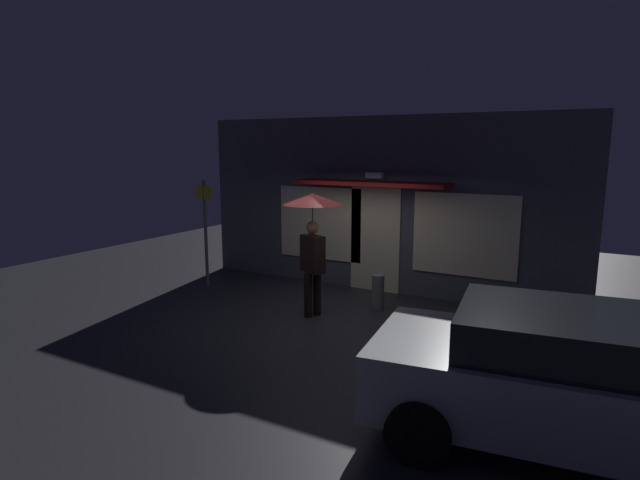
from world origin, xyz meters
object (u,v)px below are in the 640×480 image
object	(u,v)px
street_sign_post	(205,227)
person_with_umbrella	(312,223)
sidewalk_bollard	(378,292)
sidewalk_bollard_2	(512,314)
parked_car	(573,379)

from	to	relation	value
street_sign_post	person_with_umbrella	bearing A→B (deg)	-11.71
sidewalk_bollard	street_sign_post	bearing A→B (deg)	-175.46
street_sign_post	sidewalk_bollard_2	size ratio (longest dim) A/B	3.37
street_sign_post	sidewalk_bollard_2	xyz separation A→B (m)	(6.34, 0.15, -0.97)
person_with_umbrella	street_sign_post	distance (m)	3.13
person_with_umbrella	parked_car	bearing A→B (deg)	-3.23
street_sign_post	sidewalk_bollard	size ratio (longest dim) A/B	3.49
sidewalk_bollard_2	person_with_umbrella	bearing A→B (deg)	-166.76
person_with_umbrella	sidewalk_bollard	distance (m)	1.88
person_with_umbrella	parked_car	size ratio (longest dim) A/B	0.53
sidewalk_bollard	sidewalk_bollard_2	bearing A→B (deg)	-3.89
street_sign_post	sidewalk_bollard	distance (m)	4.05
parked_car	sidewalk_bollard	bearing A→B (deg)	129.99
person_with_umbrella	sidewalk_bollard	world-z (taller)	person_with_umbrella
parked_car	street_sign_post	xyz separation A→B (m)	(-7.39, 2.94, 0.58)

